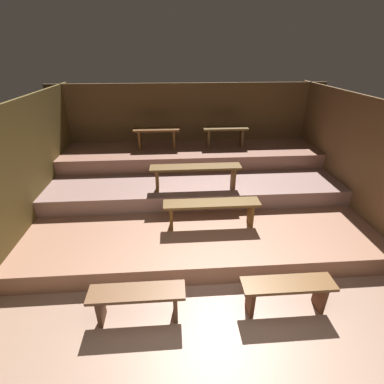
# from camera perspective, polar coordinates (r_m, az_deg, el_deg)

# --- Properties ---
(ground) EXTENTS (6.45, 5.88, 0.08)m
(ground) POSITION_cam_1_polar(r_m,az_deg,el_deg) (5.21, 1.38, -7.85)
(ground) COLOR #9B7661
(wall_back) EXTENTS (6.45, 0.06, 2.23)m
(wall_back) POSITION_cam_1_polar(r_m,az_deg,el_deg) (7.07, -0.52, 12.15)
(wall_back) COLOR brown
(wall_back) RESTS_ON ground
(wall_left) EXTENTS (0.06, 5.88, 2.23)m
(wall_left) POSITION_cam_1_polar(r_m,az_deg,el_deg) (5.22, -31.49, 2.45)
(wall_left) COLOR brown
(wall_left) RESTS_ON ground
(wall_right) EXTENTS (0.06, 5.88, 2.23)m
(wall_right) POSITION_cam_1_polar(r_m,az_deg,el_deg) (5.68, 31.68, 4.17)
(wall_right) COLOR brown
(wall_right) RESTS_ON ground
(platform_lower) EXTENTS (5.65, 3.90, 0.30)m
(platform_lower) POSITION_cam_1_polar(r_m,az_deg,el_deg) (5.60, 0.83, -2.80)
(platform_lower) COLOR #A27055
(platform_lower) RESTS_ON ground
(platform_middle) EXTENTS (5.65, 2.43, 0.30)m
(platform_middle) POSITION_cam_1_polar(r_m,az_deg,el_deg) (6.12, 0.26, 3.10)
(platform_middle) COLOR gray
(platform_middle) RESTS_ON platform_lower
(platform_upper) EXTENTS (5.65, 1.30, 0.30)m
(platform_upper) POSITION_cam_1_polar(r_m,az_deg,el_deg) (6.53, -0.12, 7.54)
(platform_upper) COLOR #A16E5B
(platform_upper) RESTS_ON platform_middle
(bench_floor_left) EXTENTS (1.12, 0.29, 0.44)m
(bench_floor_left) POSITION_cam_1_polar(r_m,az_deg,el_deg) (3.59, -10.97, -20.28)
(bench_floor_left) COLOR brown
(bench_floor_left) RESTS_ON ground
(bench_floor_right) EXTENTS (1.12, 0.29, 0.44)m
(bench_floor_right) POSITION_cam_1_polar(r_m,az_deg,el_deg) (3.80, 18.64, -18.16)
(bench_floor_right) COLOR brown
(bench_floor_right) RESTS_ON ground
(bench_lower_center) EXTENTS (1.55, 0.29, 0.44)m
(bench_lower_center) POSITION_cam_1_polar(r_m,az_deg,el_deg) (4.57, 3.98, -3.10)
(bench_lower_center) COLOR brown
(bench_lower_center) RESTS_ON platform_lower
(bench_middle_center) EXTENTS (1.64, 0.29, 0.44)m
(bench_middle_center) POSITION_cam_1_polar(r_m,az_deg,el_deg) (5.13, 0.73, 4.28)
(bench_middle_center) COLOR brown
(bench_middle_center) RESTS_ON platform_middle
(bench_upper_left) EXTENTS (1.01, 0.29, 0.44)m
(bench_upper_left) POSITION_cam_1_polar(r_m,az_deg,el_deg) (6.46, -7.15, 11.55)
(bench_upper_left) COLOR brown
(bench_upper_left) RESTS_ON platform_upper
(bench_upper_right) EXTENTS (1.01, 0.29, 0.44)m
(bench_upper_right) POSITION_cam_1_polar(r_m,az_deg,el_deg) (6.56, 6.71, 11.82)
(bench_upper_right) COLOR brown
(bench_upper_right) RESTS_ON platform_upper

